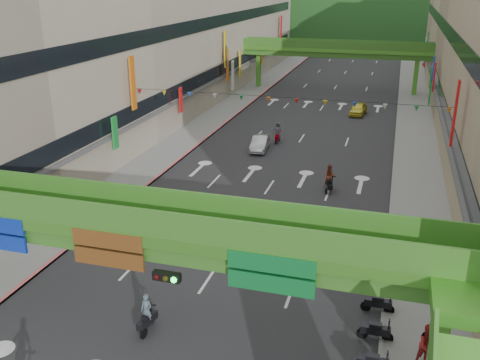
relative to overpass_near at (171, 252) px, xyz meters
name	(u,v)px	position (x,y,z in m)	size (l,w,h in m)	color
road_slab	(317,115)	(-0.93, 44.62, -5.20)	(18.00, 140.00, 0.02)	#28282B
sidewalk_left	(228,109)	(-11.93, 44.62, -5.13)	(4.00, 140.00, 0.15)	gray
sidewalk_right	(415,121)	(10.07, 44.62, -5.13)	(4.00, 140.00, 0.15)	gray
curb_left	(242,110)	(-10.03, 44.62, -5.12)	(0.20, 140.00, 0.18)	#CC5959
curb_right	(397,120)	(8.17, 44.62, -5.12)	(0.20, 140.00, 0.18)	gray
building_row_left	(164,28)	(-19.86, 44.62, 4.25)	(12.80, 95.00, 19.00)	#9E937F
overpass_near	(171,252)	(0.00, 0.00, 0.00)	(28.00, 12.27, 7.10)	#4C9E2D
overpass_far	(335,53)	(-0.93, 59.62, 0.20)	(28.00, 2.20, 7.10)	#4C9E2D
hill_left	(323,30)	(-15.93, 154.62, -5.21)	(168.00, 140.00, 112.00)	#1C4419
hill_right	(455,28)	(24.07, 174.62, -5.21)	(208.00, 176.00, 128.00)	#1C4419
bunting_string	(282,100)	(-0.93, 24.62, 0.75)	(26.00, 0.36, 0.47)	black
scooter_rider_near	(147,315)	(-2.09, 1.65, -4.34)	(0.64, 1.60, 1.89)	black
scooter_rider_mid	(330,178)	(3.59, 20.98, -4.09)	(1.02, 1.57, 2.15)	black
scooter_rider_far	(278,132)	(-2.96, 32.54, -4.17)	(0.87, 1.60, 2.05)	#88000A
parked_scooter_row	(378,303)	(7.87, 6.04, -4.68)	(1.60, 9.35, 1.08)	black
car_silver	(260,143)	(-3.99, 29.62, -4.54)	(1.40, 4.01, 1.32)	#BABCC3
car_yellow	(358,109)	(3.66, 46.35, -4.51)	(1.64, 4.09, 1.39)	yellow
pedestrian_red	(427,348)	(9.96, 2.62, -4.26)	(0.92, 0.72, 1.90)	maroon
pedestrian_dark	(404,247)	(9.01, 11.51, -4.29)	(1.08, 0.45, 1.84)	black
pedestrian_blue	(452,294)	(11.27, 7.47, -4.42)	(0.73, 0.47, 1.56)	#2E3352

